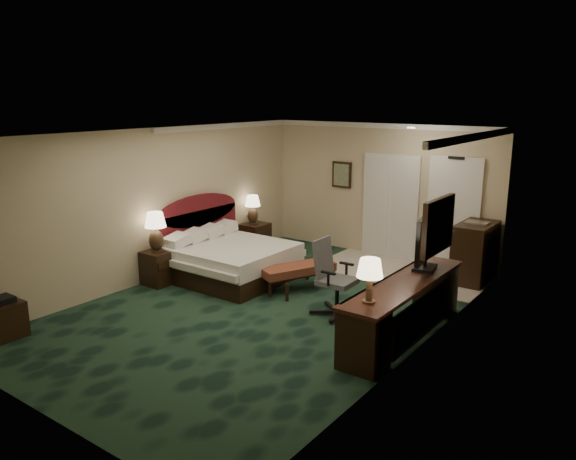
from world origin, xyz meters
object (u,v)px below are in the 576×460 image
Objects in this scene: nightstand_near at (160,267)px; lamp_far at (253,210)px; lamp_near at (156,232)px; bed_bench at (298,277)px; nightstand_far at (255,237)px; desk at (404,309)px; tv at (426,242)px; desk_chair at (337,278)px; minibar at (475,252)px; bed at (232,262)px; side_table at (4,320)px.

lamp_far is at bearing 90.80° from nightstand_near.
bed_bench is (2.16, 1.20, -0.72)m from lamp_near.
bed_bench is (2.15, -1.47, -0.08)m from nightstand_far.
desk is 2.66× the size of tv.
tv reaches higher than nightstand_near.
lamp_near reaches higher than desk_chair.
minibar is at bearing 37.78° from lamp_near.
tv reaches higher than lamp_near.
minibar is (3.59, 2.43, 0.22)m from bed.
lamp_near is 2.57m from bed_bench.
lamp_far is at bearing -169.95° from minibar.
side_table is (0.02, -2.75, -0.69)m from lamp_near.
side_table is (0.00, -2.78, -0.05)m from nightstand_near.
desk is 2.63× the size of minibar.
bed_bench is 2.39m from desk.
nightstand_near is at bearing -142.42° from minibar.
desk_chair is at bearing 10.51° from nightstand_near.
bed is 3.84m from side_table.
tv is (3.59, 0.15, 0.90)m from bed.
tv reaches higher than bed.
nightstand_near reaches higher than bed_bench.
lamp_far is at bearing 151.86° from tv.
tv is at bearing -89.89° from minibar.
nightstand_far is 0.57× the size of tv.
desk_chair is (-1.15, -0.51, -0.63)m from tv.
nightstand_near is 2.68m from lamp_far.
bed_bench is at bearing 8.76° from bed.
bed_bench is 0.47× the size of desk.
nightstand_far is 0.46× the size of bed_bench.
nightstand_near is 4.65m from tv.
lamp_far is at bearing 154.19° from desk.
desk_chair is (3.27, 0.61, 0.28)m from nightstand_near.
lamp_far is (-0.03, -0.03, 0.60)m from nightstand_far.
lamp_far is 0.58× the size of minibar.
nightstand_far is 1.19× the size of side_table.
minibar is (4.41, 3.40, 0.23)m from nightstand_near.
bed_bench is at bearing -34.43° from nightstand_far.
lamp_far is at bearing 90.48° from lamp_near.
desk_chair reaches higher than bed.
tv reaches higher than bed_bench.
side_table is 0.48× the size of tv.
tv reaches higher than side_table.
side_table is at bearing -102.38° from bed.
desk reaches higher than bed.
desk_chair is at bearing -1.94° from bed_bench.
bed_bench is 1.22× the size of minibar.
tv is 1.41m from desk_chair.
desk is (4.44, 0.49, -0.54)m from lamp_near.
bed is at bearing 49.37° from nightstand_near.
lamp_far is 0.47× the size of bed_bench.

